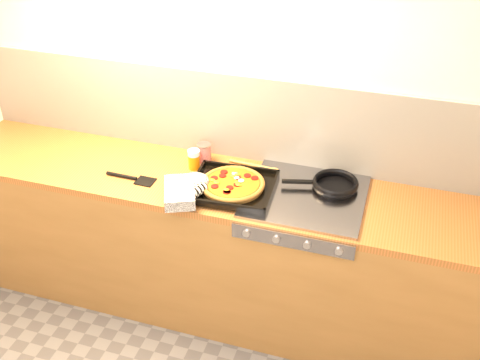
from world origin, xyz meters
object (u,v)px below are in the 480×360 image
(pizza_on_tray, at_px, (218,186))
(frying_pan, at_px, (334,184))
(tomato_can, at_px, (204,153))
(juice_glass, at_px, (194,159))

(pizza_on_tray, relative_size, frying_pan, 1.36)
(frying_pan, relative_size, tomato_can, 3.65)
(pizza_on_tray, height_order, tomato_can, tomato_can)
(pizza_on_tray, relative_size, juice_glass, 5.06)
(frying_pan, bearing_deg, pizza_on_tray, -159.66)
(pizza_on_tray, distance_m, frying_pan, 0.60)
(tomato_can, xyz_separation_m, juice_glass, (-0.03, -0.08, -0.00))
(pizza_on_tray, bearing_deg, frying_pan, 20.34)
(pizza_on_tray, height_order, juice_glass, juice_glass)
(frying_pan, xyz_separation_m, juice_glass, (-0.78, -0.02, 0.02))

